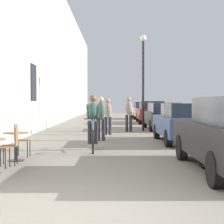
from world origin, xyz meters
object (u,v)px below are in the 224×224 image
object	(u,v)px
cafe_table_mid	(16,140)
parked_car_fifth	(143,110)
pedestrian_near	(101,116)
parked_motorcycle	(212,155)
cyclist_on_bicycle	(93,124)
pedestrian_far	(129,112)
pedestrian_furthest	(101,112)
cafe_chair_mid_toward_wall	(20,138)
parked_car_third	(162,116)
cafe_chair_mid_toward_street	(12,143)
street_lamp	(143,70)
parked_car_second	(183,122)
pedestrian_mid	(108,114)
parked_car_fourth	(150,112)

from	to	relation	value
cafe_table_mid	parked_car_fifth	size ratio (longest dim) A/B	0.17
pedestrian_near	parked_motorcycle	distance (m)	6.83
cyclist_on_bicycle	pedestrian_far	distance (m)	7.03
cyclist_on_bicycle	pedestrian_furthest	xyz separation A→B (m)	(-0.04, 8.96, 0.13)
cafe_chair_mid_toward_wall	parked_car_third	distance (m)	10.74
cafe_chair_mid_toward_street	cafe_chair_mid_toward_wall	distance (m)	1.28
pedestrian_furthest	street_lamp	bearing A→B (deg)	-37.63
pedestrian_near	parked_car_fifth	bearing A→B (deg)	79.73
parked_motorcycle	pedestrian_near	bearing A→B (deg)	111.42
street_lamp	parked_car_second	xyz separation A→B (m)	(1.01, -5.17, -2.36)
pedestrian_furthest	parked_motorcycle	xyz separation A→B (m)	(2.68, -12.49, -0.54)
cyclist_on_bicycle	street_lamp	bearing A→B (deg)	73.31
pedestrian_furthest	parked_car_third	world-z (taller)	pedestrian_furthest
cyclist_on_bicycle	pedestrian_furthest	distance (m)	8.96
pedestrian_mid	pedestrian_far	xyz separation A→B (m)	(1.03, 1.58, 0.05)
cafe_chair_mid_toward_wall	pedestrian_mid	world-z (taller)	pedestrian_mid
pedestrian_near	cafe_chair_mid_toward_street	bearing A→B (deg)	-109.83
cafe_chair_mid_toward_street	parked_car_third	world-z (taller)	parked_car_third
parked_car_second	parked_motorcycle	xyz separation A→B (m)	(-0.54, -5.60, -0.34)
pedestrian_mid	parked_car_fifth	bearing A→B (deg)	78.95
pedestrian_mid	parked_car_fifth	distance (m)	15.11
cyclist_on_bicycle	street_lamp	distance (m)	7.91
parked_car_second	parked_motorcycle	world-z (taller)	parked_car_second
cyclist_on_bicycle	parked_car_fourth	world-z (taller)	cyclist_on_bicycle
pedestrian_mid	street_lamp	size ratio (longest dim) A/B	0.34
pedestrian_furthest	cafe_table_mid	bearing A→B (deg)	-99.42
cafe_table_mid	cafe_chair_mid_toward_wall	distance (m)	0.66
cafe_chair_mid_toward_street	parked_car_second	world-z (taller)	parked_car_second
cafe_table_mid	pedestrian_near	bearing A→B (deg)	67.02
cafe_chair_mid_toward_wall	parked_car_fourth	xyz separation A→B (m)	(5.22, 15.31, 0.29)
cafe_chair_mid_toward_wall	pedestrian_furthest	bearing A→B (deg)	79.58
cafe_chair_mid_toward_street	pedestrian_far	bearing A→B (deg)	71.24
pedestrian_mid	pedestrian_near	bearing A→B (deg)	-95.54
cafe_table_mid	pedestrian_mid	world-z (taller)	pedestrian_mid
cafe_chair_mid_toward_wall	parked_car_second	distance (m)	6.08
cafe_table_mid	street_lamp	bearing A→B (deg)	66.28
pedestrian_furthest	parked_car_fifth	bearing A→B (deg)	73.39
cafe_chair_mid_toward_street	cyclist_on_bicycle	bearing A→B (deg)	54.79
pedestrian_far	parked_car_second	world-z (taller)	pedestrian_far
cafe_table_mid	pedestrian_far	bearing A→B (deg)	69.58
cafe_table_mid	cafe_chair_mid_toward_street	bearing A→B (deg)	-82.99
pedestrian_mid	parked_car_second	xyz separation A→B (m)	(2.79, -3.22, -0.19)
parked_car_third	pedestrian_mid	bearing A→B (deg)	-135.52
pedestrian_far	parked_car_second	bearing A→B (deg)	-69.86
cafe_chair_mid_toward_wall	parked_motorcycle	xyz separation A→B (m)	(4.55, -2.29, -0.11)
parked_car_second	parked_car_fourth	world-z (taller)	parked_car_fourth
cafe_table_mid	parked_car_fourth	size ratio (longest dim) A/B	0.16
pedestrian_far	parked_car_second	xyz separation A→B (m)	(1.76, -4.80, -0.23)
street_lamp	parked_car_third	bearing A→B (deg)	38.59
cafe_chair_mid_toward_street	parked_car_fifth	xyz separation A→B (m)	(5.05, 22.63, 0.26)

